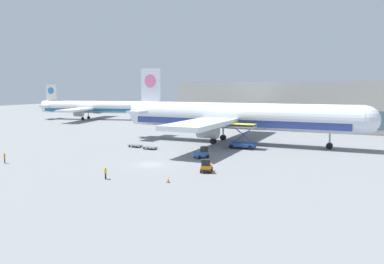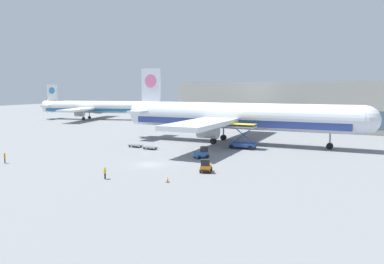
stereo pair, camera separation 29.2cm
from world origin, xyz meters
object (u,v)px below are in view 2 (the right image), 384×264
object	(u,v)px
baggage_tug_foreground	(206,166)
baggage_tug_mid	(202,153)
ground_crew_near	(5,157)
airplane_main	(233,117)
airplane_distant	(93,107)
ground_crew_far	(105,172)
baggage_dolly_lead	(135,145)
scissor_lift_loader	(243,139)
traffic_cone_near	(167,180)
baggage_dolly_second	(150,147)

from	to	relation	value
baggage_tug_foreground	baggage_tug_mid	bearing A→B (deg)	-169.00
baggage_tug_mid	ground_crew_near	distance (m)	32.78
airplane_main	baggage_tug_mid	world-z (taller)	airplane_main
airplane_main	airplane_distant	size ratio (longest dim) A/B	1.27
airplane_main	baggage_tug_foreground	world-z (taller)	airplane_main
ground_crew_far	ground_crew_near	bearing A→B (deg)	-110.28
airplane_distant	baggage_dolly_lead	size ratio (longest dim) A/B	12.13
scissor_lift_loader	baggage_tug_foreground	size ratio (longest dim) A/B	1.91
scissor_lift_loader	traffic_cone_near	distance (m)	30.79
ground_crew_near	ground_crew_far	world-z (taller)	ground_crew_near
baggage_tug_foreground	baggage_tug_mid	size ratio (longest dim) A/B	0.97
scissor_lift_loader	baggage_dolly_second	xyz separation A→B (m)	(-16.61, -9.05, -1.55)
airplane_main	scissor_lift_loader	bearing A→B (deg)	-55.38
airplane_distant	baggage_dolly_second	distance (m)	78.17
ground_crew_near	baggage_tug_mid	bearing A→B (deg)	63.94
baggage_tug_mid	ground_crew_far	distance (m)	20.40
airplane_main	ground_crew_near	bearing A→B (deg)	-125.36
scissor_lift_loader	baggage_tug_mid	size ratio (longest dim) A/B	1.86
baggage_tug_mid	airplane_distant	bearing A→B (deg)	85.84
airplane_main	baggage_dolly_second	xyz separation A→B (m)	(-12.14, -15.44, -5.45)
ground_crew_far	baggage_dolly_lead	bearing A→B (deg)	-170.63
baggage_tug_foreground	baggage_dolly_second	bearing A→B (deg)	-143.42
airplane_main	baggage_tug_foreground	xyz separation A→B (m)	(6.14, -29.56, -4.96)
airplane_main	traffic_cone_near	bearing A→B (deg)	-84.34
baggage_tug_mid	ground_crew_far	world-z (taller)	baggage_tug_mid
airplane_main	ground_crew_near	distance (m)	46.11
ground_crew_near	ground_crew_far	xyz separation A→B (m)	(21.70, -1.61, -0.08)
airplane_distant	baggage_dolly_second	world-z (taller)	airplane_distant
baggage_tug_mid	ground_crew_near	bearing A→B (deg)	157.26
baggage_tug_foreground	ground_crew_far	size ratio (longest dim) A/B	1.63
airplane_main	ground_crew_near	size ratio (longest dim) A/B	32.56
scissor_lift_loader	baggage_dolly_second	bearing A→B (deg)	-151.81
ground_crew_near	baggage_dolly_second	bearing A→B (deg)	88.10
scissor_lift_loader	ground_crew_near	size ratio (longest dim) A/B	2.93
baggage_dolly_second	ground_crew_near	size ratio (longest dim) A/B	2.11
airplane_main	traffic_cone_near	xyz separation A→B (m)	(3.94, -37.14, -5.47)
airplane_main	baggage_dolly_lead	bearing A→B (deg)	-138.98
baggage_tug_foreground	traffic_cone_near	xyz separation A→B (m)	(-2.21, -7.58, -0.50)
airplane_distant	baggage_tug_foreground	xyz separation A→B (m)	(76.49, -66.12, -3.82)
airplane_distant	baggage_tug_foreground	bearing A→B (deg)	-56.17
airplane_distant	airplane_main	bearing A→B (deg)	-42.80
ground_crew_near	traffic_cone_near	bearing A→B (deg)	31.52
baggage_dolly_lead	traffic_cone_near	world-z (taller)	traffic_cone_near
baggage_tug_mid	baggage_dolly_second	size ratio (longest dim) A/B	0.75
airplane_distant	baggage_dolly_second	bearing A→B (deg)	-57.11
ground_crew_near	traffic_cone_near	xyz separation A→B (m)	(30.22, 0.44, -0.68)
baggage_tug_foreground	scissor_lift_loader	bearing A→B (deg)	168.38
airplane_distant	ground_crew_far	world-z (taller)	airplane_distant
baggage_tug_foreground	traffic_cone_near	bearing A→B (deg)	-31.97
scissor_lift_loader	baggage_tug_mid	world-z (taller)	scissor_lift_loader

